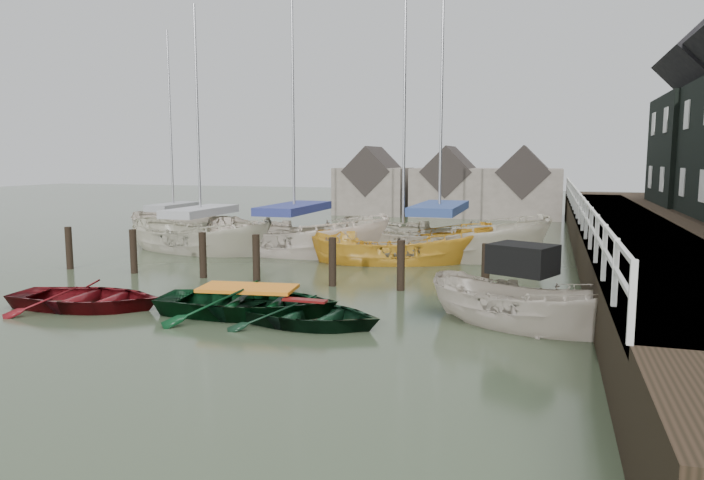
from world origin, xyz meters
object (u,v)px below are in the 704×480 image
(rowboat_green, at_px, (249,315))
(sailboat_b, at_px, (295,252))
(rowboat_dkgreen, at_px, (305,324))
(motorboat, at_px, (520,322))
(sailboat_d, at_px, (439,255))
(sailboat_c, at_px, (403,261))
(sailboat_e, at_px, (174,233))
(sailboat_a, at_px, (202,250))
(rowboat_red, at_px, (88,308))

(rowboat_green, bearing_deg, sailboat_b, 8.38)
(rowboat_dkgreen, distance_m, motorboat, 4.71)
(rowboat_green, relative_size, sailboat_d, 0.36)
(motorboat, bearing_deg, sailboat_b, 70.97)
(sailboat_c, bearing_deg, sailboat_e, 51.53)
(rowboat_dkgreen, relative_size, sailboat_c, 0.35)
(rowboat_dkgreen, height_order, motorboat, motorboat)
(sailboat_b, bearing_deg, sailboat_e, 67.13)
(rowboat_green, height_order, motorboat, motorboat)
(rowboat_dkgreen, height_order, sailboat_e, sailboat_e)
(sailboat_e, bearing_deg, sailboat_c, -90.97)
(motorboat, relative_size, sailboat_a, 0.44)
(sailboat_a, height_order, sailboat_d, sailboat_d)
(rowboat_dkgreen, relative_size, motorboat, 0.75)
(rowboat_dkgreen, bearing_deg, sailboat_c, 5.66)
(sailboat_e, bearing_deg, sailboat_a, -117.82)
(rowboat_green, distance_m, rowboat_dkgreen, 1.62)
(rowboat_dkgreen, distance_m, sailboat_c, 8.91)
(rowboat_dkgreen, xyz_separation_m, sailboat_d, (1.20, 10.31, 0.06))
(rowboat_red, distance_m, motorboat, 10.28)
(rowboat_green, xyz_separation_m, sailboat_c, (1.74, 8.53, 0.01))
(sailboat_b, bearing_deg, rowboat_red, 175.49)
(rowboat_dkgreen, xyz_separation_m, sailboat_c, (0.16, 8.91, 0.01))
(rowboat_dkgreen, xyz_separation_m, sailboat_b, (-4.21, 9.47, 0.06))
(motorboat, relative_size, sailboat_d, 0.39)
(sailboat_a, distance_m, sailboat_c, 8.11)
(rowboat_red, height_order, rowboat_dkgreen, rowboat_red)
(rowboat_red, distance_m, sailboat_e, 15.16)
(sailboat_b, relative_size, sailboat_d, 0.92)
(sailboat_c, xyz_separation_m, sailboat_e, (-12.32, 4.55, 0.06))
(motorboat, bearing_deg, sailboat_a, 82.57)
(rowboat_red, distance_m, rowboat_green, 4.10)
(rowboat_red, bearing_deg, sailboat_c, -38.98)
(sailboat_a, relative_size, sailboat_c, 1.05)
(rowboat_dkgreen, height_order, sailboat_a, sailboat_a)
(motorboat, relative_size, sailboat_c, 0.46)
(sailboat_b, distance_m, sailboat_e, 8.89)
(sailboat_a, height_order, sailboat_c, sailboat_a)
(motorboat, bearing_deg, sailboat_c, 53.93)
(rowboat_red, relative_size, sailboat_a, 0.36)
(motorboat, xyz_separation_m, sailboat_e, (-16.70, 12.24, -0.03))
(motorboat, xyz_separation_m, sailboat_c, (-4.38, 7.69, -0.08))
(rowboat_dkgreen, relative_size, sailboat_a, 0.33)
(rowboat_green, relative_size, sailboat_a, 0.40)
(rowboat_red, relative_size, rowboat_green, 0.89)
(sailboat_e, bearing_deg, sailboat_d, -83.99)
(sailboat_c, height_order, sailboat_d, sailboat_d)
(rowboat_red, xyz_separation_m, sailboat_c, (5.79, 9.13, 0.01))
(rowboat_red, distance_m, sailboat_c, 10.81)
(rowboat_green, xyz_separation_m, sailboat_b, (-2.64, 9.09, 0.06))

